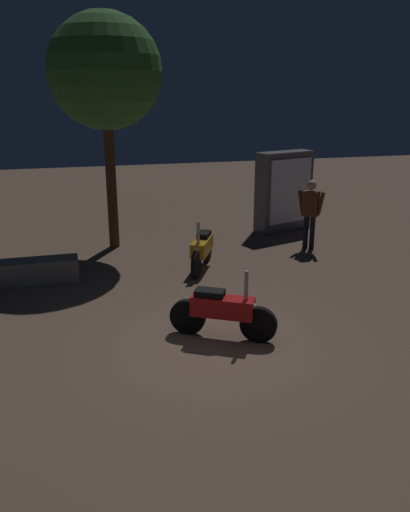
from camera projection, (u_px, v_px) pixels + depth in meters
The scene contains 6 objects.
ground_plane at pixel (211, 345), 7.62m from camera, with size 40.00×40.00×0.00m, color brown.
motorcycle_red_foreground at pixel (222, 311), 7.74m from camera, with size 1.49×0.92×1.11m.
motorcycle_orange_parked_left at pixel (202, 249), 10.77m from camera, with size 0.85×1.52×1.11m.
person_bystander_far at pixel (310, 208), 12.06m from camera, with size 0.53×0.53×1.64m.
tree_left_bg at pixel (105, 73), 11.28m from camera, with size 2.53×2.53×5.28m.
kiosk_billboard at pixel (284, 191), 13.73m from camera, with size 1.68×0.96×2.10m.
Camera 1 is at (-1.91, -6.58, 3.58)m, focal length 36.07 mm.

